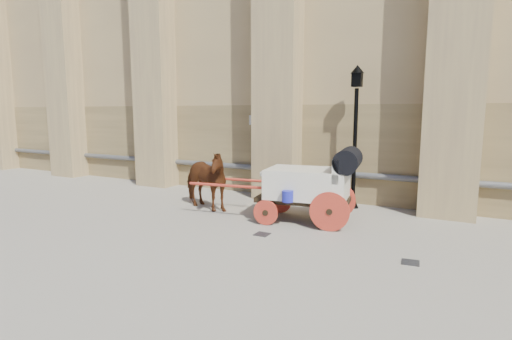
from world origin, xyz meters
The scene contains 6 objects.
ground centered at (0.00, 0.00, 0.00)m, with size 90.00×90.00×0.00m, color gray.
horse centered at (-2.23, 1.25, 0.86)m, with size 0.93×2.03×1.72m, color #5F3116.
carriage centered at (1.01, 1.40, 1.03)m, with size 4.48×1.77×1.91m.
street_lamp centered at (1.52, 3.43, 2.18)m, with size 0.38×0.38×4.07m.
drain_grate_near centered at (0.35, -0.12, 0.01)m, with size 0.32×0.32×0.01m, color black.
drain_grate_far centered at (3.57, -0.37, 0.01)m, with size 0.32×0.32×0.01m, color black.
Camera 1 is at (4.32, -7.98, 2.78)m, focal length 28.00 mm.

